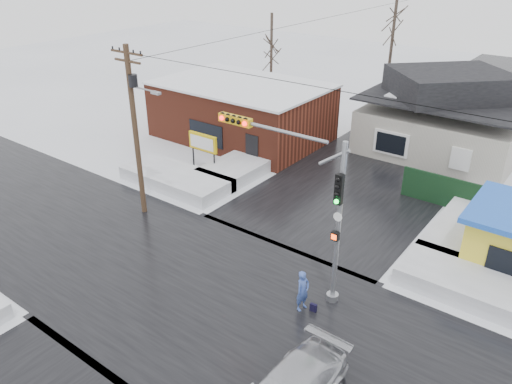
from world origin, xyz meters
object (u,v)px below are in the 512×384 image
Objects in this scene: pedestrian at (303,291)px; traffic_signal at (304,192)px; utility_pole at (135,123)px; marquee_sign at (203,143)px.

traffic_signal is at bearing 45.45° from pedestrian.
utility_pole reaches higher than pedestrian.
marquee_sign reaches higher than pedestrian.
pedestrian is (0.86, -1.20, -3.66)m from traffic_signal.
utility_pole reaches higher than marquee_sign.
utility_pole reaches higher than traffic_signal.
traffic_signal is 3.94m from pedestrian.
traffic_signal is 2.75× the size of marquee_sign.
utility_pole is 3.53× the size of marquee_sign.
utility_pole is at bearing -79.87° from marquee_sign.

